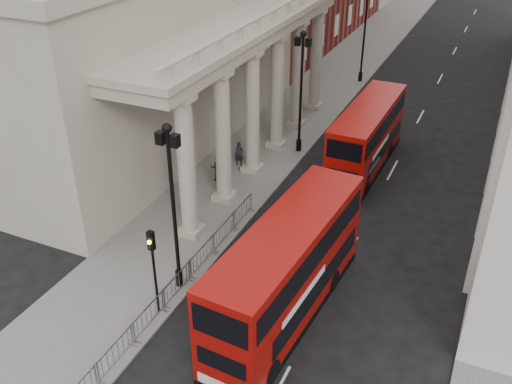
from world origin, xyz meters
TOP-DOWN VIEW (x-y plane):
  - ground at (0.00, 0.00)m, footprint 260.00×260.00m
  - sidewalk_west at (-3.00, 30.00)m, footprint 6.00×140.00m
  - kerb at (-0.05, 30.00)m, footprint 0.20×140.00m
  - portico_building at (-10.50, 18.00)m, footprint 9.00×28.00m
  - lamp_post_south at (-0.60, 4.00)m, footprint 1.05×0.44m
  - lamp_post_mid at (-0.60, 20.00)m, footprint 1.05×0.44m
  - lamp_post_north at (-0.60, 36.00)m, footprint 1.05×0.44m
  - traffic_light at (-0.50, 1.98)m, footprint 0.28×0.33m
  - crowd_barriers at (-0.35, 2.23)m, footprint 0.50×18.75m
  - bus_near at (4.68, 4.36)m, footprint 3.44×11.05m
  - bus_far at (4.15, 19.63)m, footprint 2.63×10.04m
  - pedestrian_a at (-3.39, 16.27)m, footprint 0.65×0.49m
  - pedestrian_b at (-3.75, 13.90)m, footprint 1.07×0.98m
  - pedestrian_c at (-2.37, 16.37)m, footprint 0.88×0.59m

SIDE VIEW (x-z plane):
  - ground at x=0.00m, z-range 0.00..0.00m
  - sidewalk_west at x=-3.00m, z-range 0.00..0.12m
  - kerb at x=-0.05m, z-range 0.00..0.14m
  - crowd_barriers at x=-0.35m, z-range 0.12..1.22m
  - pedestrian_a at x=-3.39m, z-range 0.12..1.75m
  - pedestrian_c at x=-2.37m, z-range 0.12..1.87m
  - pedestrian_b at x=-3.75m, z-range 0.12..1.90m
  - bus_far at x=4.15m, z-range 0.10..4.41m
  - bus_near at x=4.68m, z-range 0.11..4.80m
  - traffic_light at x=-0.50m, z-range 0.96..5.26m
  - lamp_post_south at x=-0.60m, z-range 0.75..9.07m
  - lamp_post_mid at x=-0.60m, z-range 0.75..9.07m
  - lamp_post_north at x=-0.60m, z-range 0.75..9.07m
  - portico_building at x=-10.50m, z-range 0.00..12.00m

